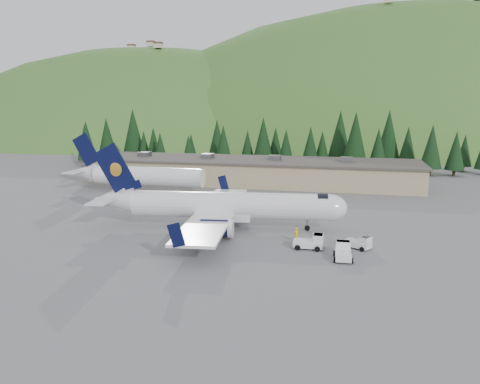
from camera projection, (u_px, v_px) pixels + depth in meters
name	position (u px, v px, depth m)	size (l,w,h in m)	color
ground	(230.00, 228.00, 64.55)	(600.00, 600.00, 0.00)	#57575C
airliner	(222.00, 206.00, 64.09)	(35.21, 33.12, 11.68)	white
second_airliner	(134.00, 175.00, 90.64)	(27.50, 11.00, 10.05)	white
baggage_tug_a	(311.00, 242.00, 55.24)	(3.46, 2.11, 1.84)	white
baggage_tug_b	(360.00, 243.00, 55.28)	(3.35, 2.85, 1.60)	white
baggage_tug_c	(343.00, 252.00, 51.70)	(2.23, 3.49, 1.81)	white
terminal_building	(252.00, 171.00, 101.53)	(71.00, 17.00, 6.10)	tan
ramp_worker	(296.00, 235.00, 58.00)	(0.67, 0.44, 1.84)	#FFC200
tree_line	(269.00, 141.00, 123.91)	(112.11, 18.48, 14.30)	black
hills	(413.00, 282.00, 265.99)	(614.00, 330.00, 300.00)	#2E5D24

